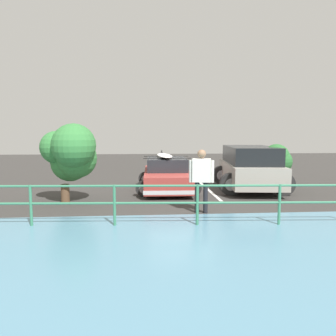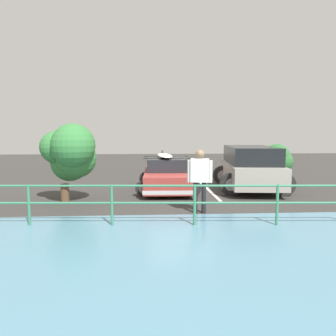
{
  "view_description": "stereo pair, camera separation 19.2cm",
  "coord_description": "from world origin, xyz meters",
  "px_view_note": "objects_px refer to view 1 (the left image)",
  "views": [
    {
      "loc": [
        1.49,
        13.39,
        2.29
      ],
      "look_at": [
        0.54,
        1.01,
        0.95
      ],
      "focal_mm": 35.0,
      "sensor_mm": 36.0,
      "label": 1
    },
    {
      "loc": [
        1.3,
        13.41,
        2.29
      ],
      "look_at": [
        0.54,
        1.01,
        0.95
      ],
      "focal_mm": 35.0,
      "sensor_mm": 36.0,
      "label": 2
    }
  ],
  "objects_px": {
    "suv_car": "(250,167)",
    "person_bystander": "(201,175)",
    "bush_near_left": "(71,154)",
    "sedan_car": "(167,175)",
    "bush_near_right": "(275,160)"
  },
  "relations": [
    {
      "from": "bush_near_right",
      "to": "bush_near_left",
      "type": "bearing_deg",
      "value": 10.53
    },
    {
      "from": "bush_near_left",
      "to": "bush_near_right",
      "type": "relative_size",
      "value": 1.39
    },
    {
      "from": "bush_near_right",
      "to": "person_bystander",
      "type": "bearing_deg",
      "value": 42.67
    },
    {
      "from": "person_bystander",
      "to": "bush_near_right",
      "type": "height_order",
      "value": "bush_near_right"
    },
    {
      "from": "suv_car",
      "to": "bush_near_right",
      "type": "bearing_deg",
      "value": 148.32
    },
    {
      "from": "person_bystander",
      "to": "suv_car",
      "type": "bearing_deg",
      "value": -125.35
    },
    {
      "from": "sedan_car",
      "to": "bush_near_left",
      "type": "relative_size",
      "value": 1.68
    },
    {
      "from": "person_bystander",
      "to": "bush_near_right",
      "type": "xyz_separation_m",
      "value": [
        -3.48,
        -3.21,
        0.15
      ]
    },
    {
      "from": "person_bystander",
      "to": "bush_near_left",
      "type": "height_order",
      "value": "bush_near_left"
    },
    {
      "from": "sedan_car",
      "to": "suv_car",
      "type": "bearing_deg",
      "value": 176.86
    },
    {
      "from": "sedan_car",
      "to": "person_bystander",
      "type": "bearing_deg",
      "value": 100.22
    },
    {
      "from": "sedan_car",
      "to": "person_bystander",
      "type": "distance_m",
      "value": 4.0
    },
    {
      "from": "suv_car",
      "to": "person_bystander",
      "type": "distance_m",
      "value": 4.57
    },
    {
      "from": "bush_near_left",
      "to": "suv_car",
      "type": "bearing_deg",
      "value": -163.99
    },
    {
      "from": "suv_car",
      "to": "bush_near_right",
      "type": "height_order",
      "value": "bush_near_right"
    }
  ]
}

